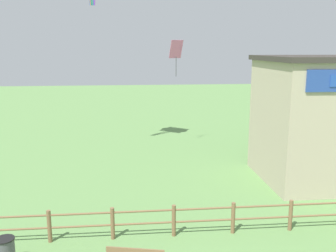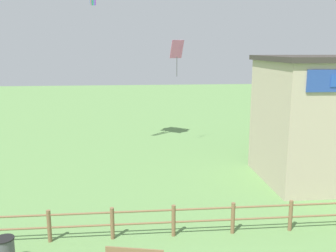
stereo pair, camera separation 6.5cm
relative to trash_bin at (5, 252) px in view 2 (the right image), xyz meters
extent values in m
cylinder|color=brown|center=(1.02, 1.31, 0.12)|extent=(0.14, 0.14, 1.14)
cylinder|color=brown|center=(3.13, 1.31, 0.12)|extent=(0.14, 0.14, 1.14)
cylinder|color=brown|center=(5.23, 1.31, 0.12)|extent=(0.14, 0.14, 1.14)
cylinder|color=brown|center=(7.34, 1.31, 0.12)|extent=(0.14, 0.14, 1.14)
cylinder|color=brown|center=(9.44, 1.31, 0.12)|extent=(0.14, 0.14, 1.14)
cylinder|color=brown|center=(5.23, 1.31, 0.52)|extent=(16.84, 0.07, 0.07)
cylinder|color=brown|center=(5.23, 1.31, 0.07)|extent=(16.84, 0.07, 0.07)
cylinder|color=#4C4C51|center=(0.00, 0.00, -0.02)|extent=(0.55, 0.55, 0.85)
cylinder|color=black|center=(0.00, 0.00, 0.42)|extent=(0.59, 0.59, 0.04)
cube|color=pink|center=(6.76, 13.33, 5.92)|extent=(0.93, 0.67, 1.13)
cylinder|color=#4C4C51|center=(6.76, 13.33, 4.83)|extent=(0.05, 0.05, 1.25)
camera|label=1|loc=(3.82, -10.63, 5.99)|focal=40.00mm
camera|label=2|loc=(3.89, -10.63, 5.99)|focal=40.00mm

